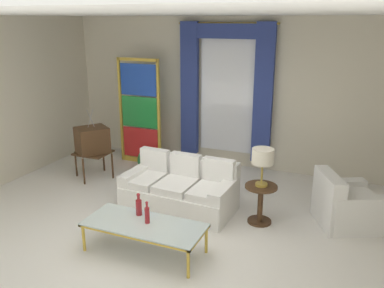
# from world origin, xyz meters

# --- Properties ---
(ground_plane) EXTENTS (16.00, 16.00, 0.00)m
(ground_plane) POSITION_xyz_m (0.00, 0.00, 0.00)
(ground_plane) COLOR white
(wall_rear) EXTENTS (8.00, 0.12, 3.00)m
(wall_rear) POSITION_xyz_m (0.00, 3.06, 1.50)
(wall_rear) COLOR beige
(wall_rear) RESTS_ON ground
(wall_left) EXTENTS (0.12, 7.00, 3.00)m
(wall_left) POSITION_xyz_m (-3.66, 0.60, 1.50)
(wall_left) COLOR beige
(wall_left) RESTS_ON ground
(ceiling_slab) EXTENTS (8.00, 7.60, 0.04)m
(ceiling_slab) POSITION_xyz_m (0.00, 0.80, 3.02)
(ceiling_slab) COLOR white
(curtained_window) EXTENTS (2.00, 0.17, 2.70)m
(curtained_window) POSITION_xyz_m (-0.18, 2.89, 1.74)
(curtained_window) COLOR white
(curtained_window) RESTS_ON ground
(couch_white_long) EXTENTS (1.80, 0.99, 0.86)m
(couch_white_long) POSITION_xyz_m (-0.19, 0.76, 0.30)
(couch_white_long) COLOR white
(couch_white_long) RESTS_ON ground
(coffee_table) EXTENTS (1.58, 0.67, 0.41)m
(coffee_table) POSITION_xyz_m (-0.08, -0.64, 0.38)
(coffee_table) COLOR silver
(coffee_table) RESTS_ON ground
(bottle_blue_decanter) EXTENTS (0.06, 0.06, 0.31)m
(bottle_blue_decanter) POSITION_xyz_m (-0.05, -0.60, 0.53)
(bottle_blue_decanter) COLOR maroon
(bottle_blue_decanter) RESTS_ON coffee_table
(bottle_crystal_tall) EXTENTS (0.08, 0.08, 0.32)m
(bottle_crystal_tall) POSITION_xyz_m (-0.26, -0.45, 0.54)
(bottle_crystal_tall) COLOR maroon
(bottle_crystal_tall) RESTS_ON coffee_table
(vintage_tv) EXTENTS (0.75, 0.77, 1.35)m
(vintage_tv) POSITION_xyz_m (-2.27, 1.28, 0.73)
(vintage_tv) COLOR #472D19
(vintage_tv) RESTS_ON ground
(armchair_white) EXTENTS (1.09, 1.08, 0.80)m
(armchair_white) POSITION_xyz_m (2.27, 1.17, 0.29)
(armchair_white) COLOR white
(armchair_white) RESTS_ON ground
(stained_glass_divider) EXTENTS (0.95, 0.05, 2.20)m
(stained_glass_divider) POSITION_xyz_m (-1.87, 2.38, 1.06)
(stained_glass_divider) COLOR gold
(stained_glass_divider) RESTS_ON ground
(peacock_figurine) EXTENTS (0.44, 0.60, 0.50)m
(peacock_figurine) POSITION_xyz_m (-1.53, 1.92, 0.22)
(peacock_figurine) COLOR beige
(peacock_figurine) RESTS_ON ground
(round_side_table) EXTENTS (0.48, 0.48, 0.59)m
(round_side_table) POSITION_xyz_m (1.12, 0.74, 0.36)
(round_side_table) COLOR #472D19
(round_side_table) RESTS_ON ground
(table_lamp_brass) EXTENTS (0.32, 0.32, 0.57)m
(table_lamp_brass) POSITION_xyz_m (1.12, 0.74, 1.03)
(table_lamp_brass) COLOR #B29338
(table_lamp_brass) RESTS_ON round_side_table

